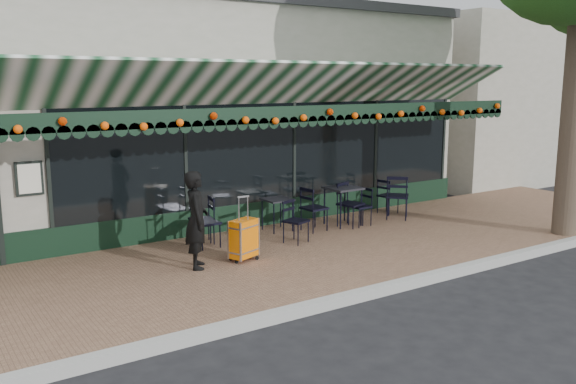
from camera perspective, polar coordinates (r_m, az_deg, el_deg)
ground at (r=8.92m, az=7.48°, el=-9.60°), size 80.00×80.00×0.00m
sidewalk at (r=10.41m, az=0.23°, el=-6.13°), size 18.00×4.00×0.15m
curb at (r=8.84m, az=7.83°, el=-9.28°), size 18.00×0.16×0.15m
restaurant_building at (r=15.20m, az=-12.17°, el=7.29°), size 12.00×9.60×4.50m
neighbor_building_right at (r=23.42m, az=19.08°, el=8.29°), size 12.00×8.00×4.80m
woman at (r=9.52m, az=-8.55°, el=-2.59°), size 0.56×0.66×1.53m
suitcase at (r=9.91m, az=-4.17°, el=-4.42°), size 0.52×0.41×1.06m
cafe_table_a at (r=12.28m, az=5.17°, el=0.11°), size 0.63×0.63×0.78m
cafe_table_b at (r=11.79m, az=-1.01°, el=-0.93°), size 0.51×0.51×0.63m
chair_a_left at (r=12.31m, az=6.76°, el=-1.38°), size 0.39×0.39×0.77m
chair_a_right at (r=13.53m, az=9.34°, el=-0.37°), size 0.45×0.45×0.78m
chair_a_front at (r=12.22m, az=5.87°, el=-1.17°), size 0.56×0.56×0.89m
chair_a_extra at (r=13.03m, az=10.19°, el=-0.42°), size 0.67×0.67×0.95m
chair_b_left at (r=11.01m, az=-8.08°, el=-2.62°), size 0.50×0.50×0.85m
chair_b_right at (r=11.81m, az=2.46°, el=-1.56°), size 0.48×0.48×0.88m
chair_b_front at (r=10.95m, az=0.75°, el=-2.77°), size 0.50×0.50×0.78m
chair_solo at (r=10.75m, az=-7.66°, el=-2.91°), size 0.44×0.44×0.86m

